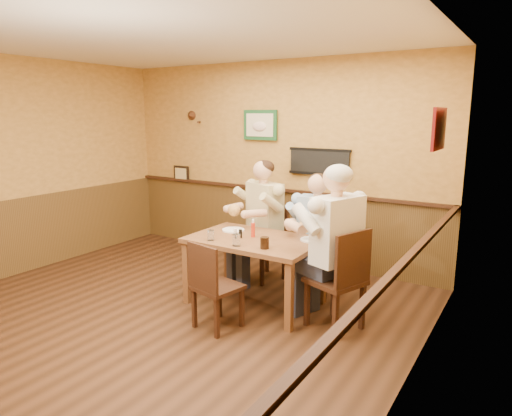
{
  "coord_description": "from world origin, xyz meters",
  "views": [
    {
      "loc": [
        3.23,
        -3.12,
        2.08
      ],
      "look_at": [
        0.72,
        0.88,
        1.1
      ],
      "focal_mm": 32.0,
      "sensor_mm": 36.0,
      "label": 1
    }
  ],
  "objects": [
    {
      "name": "diner_white_elder",
      "position": [
        1.65,
        0.85,
        0.73
      ],
      "size": [
        0.86,
        0.86,
        1.45
      ],
      "primitive_type": null,
      "rotation": [
        0.0,
        0.0,
        -1.93
      ],
      "color": "silver",
      "rests_on": "ground"
    },
    {
      "name": "cola_tumbler",
      "position": [
        0.97,
        0.65,
        0.81
      ],
      "size": [
        0.1,
        0.1,
        0.12
      ],
      "primitive_type": "cylinder",
      "rotation": [
        0.0,
        0.0,
        0.16
      ],
      "color": "black",
      "rests_on": "dining_table"
    },
    {
      "name": "water_glass_mid",
      "position": [
        0.67,
        0.58,
        0.81
      ],
      "size": [
        0.11,
        0.11,
        0.12
      ],
      "primitive_type": "cylinder",
      "rotation": [
        0.0,
        0.0,
        -0.41
      ],
      "color": "white",
      "rests_on": "dining_table"
    },
    {
      "name": "diner_blue_polo",
      "position": [
        1.12,
        1.57,
        0.64
      ],
      "size": [
        0.64,
        0.64,
        1.28
      ],
      "primitive_type": null,
      "rotation": [
        0.0,
        0.0,
        0.09
      ],
      "color": "#89A8CE",
      "rests_on": "ground"
    },
    {
      "name": "chair_back_left",
      "position": [
        0.36,
        1.65,
        0.48
      ],
      "size": [
        0.57,
        0.57,
        0.96
      ],
      "primitive_type": null,
      "rotation": [
        0.0,
        0.0,
        -0.37
      ],
      "color": "#391F12",
      "rests_on": "ground"
    },
    {
      "name": "chair_near_side",
      "position": [
        0.68,
        0.24,
        0.44
      ],
      "size": [
        0.48,
        0.48,
        0.88
      ],
      "primitive_type": null,
      "rotation": [
        0.0,
        0.0,
        2.95
      ],
      "color": "#391F12",
      "rests_on": "ground"
    },
    {
      "name": "chair_right_end",
      "position": [
        1.65,
        0.85,
        0.51
      ],
      "size": [
        0.6,
        0.6,
        1.02
      ],
      "primitive_type": null,
      "rotation": [
        0.0,
        0.0,
        -1.93
      ],
      "color": "#391F12",
      "rests_on": "ground"
    },
    {
      "name": "plate_far_right",
      "position": [
        1.24,
        1.18,
        0.76
      ],
      "size": [
        0.29,
        0.29,
        0.02
      ],
      "primitive_type": "cylinder",
      "rotation": [
        0.0,
        0.0,
        0.16
      ],
      "color": "silver",
      "rests_on": "dining_table"
    },
    {
      "name": "room",
      "position": [
        0.14,
        0.17,
        1.69
      ],
      "size": [
        5.02,
        5.03,
        2.81
      ],
      "color": "black",
      "rests_on": "ground"
    },
    {
      "name": "water_glass_left",
      "position": [
        0.32,
        0.61,
        0.8
      ],
      "size": [
        0.09,
        0.09,
        0.11
      ],
      "primitive_type": "cylinder",
      "rotation": [
        0.0,
        0.0,
        0.36
      ],
      "color": "white",
      "rests_on": "dining_table"
    },
    {
      "name": "plate_far_left",
      "position": [
        0.29,
        1.07,
        0.76
      ],
      "size": [
        0.31,
        0.31,
        0.02
      ],
      "primitive_type": "cylinder",
      "rotation": [
        0.0,
        0.0,
        0.21
      ],
      "color": "white",
      "rests_on": "dining_table"
    },
    {
      "name": "chair_back_right",
      "position": [
        1.12,
        1.57,
        0.45
      ],
      "size": [
        0.45,
        0.45,
        0.89
      ],
      "primitive_type": null,
      "rotation": [
        0.0,
        0.0,
        0.09
      ],
      "color": "#391F12",
      "rests_on": "ground"
    },
    {
      "name": "diner_tan_shirt",
      "position": [
        0.36,
        1.65,
        0.68
      ],
      "size": [
        0.81,
        0.81,
        1.36
      ],
      "primitive_type": null,
      "rotation": [
        0.0,
        0.0,
        -0.37
      ],
      "color": "beige",
      "rests_on": "ground"
    },
    {
      "name": "hot_sauce_bottle",
      "position": [
        0.63,
        0.96,
        0.84
      ],
      "size": [
        0.06,
        0.06,
        0.18
      ],
      "primitive_type": "cylinder",
      "rotation": [
        0.0,
        0.0,
        -0.41
      ],
      "color": "red",
      "rests_on": "dining_table"
    },
    {
      "name": "dining_table",
      "position": [
        0.67,
        0.93,
        0.66
      ],
      "size": [
        1.4,
        0.9,
        0.75
      ],
      "color": "brown",
      "rests_on": "ground"
    },
    {
      "name": "salt_shaker",
      "position": [
        0.47,
        0.86,
        0.8
      ],
      "size": [
        0.04,
        0.04,
        0.09
      ],
      "primitive_type": "cylinder",
      "rotation": [
        0.0,
        0.0,
        0.1
      ],
      "color": "white",
      "rests_on": "dining_table"
    },
    {
      "name": "pepper_shaker",
      "position": [
        0.54,
        0.86,
        0.8
      ],
      "size": [
        0.05,
        0.05,
        0.09
      ],
      "primitive_type": "cylinder",
      "rotation": [
        0.0,
        0.0,
        0.34
      ],
      "color": "black",
      "rests_on": "dining_table"
    }
  ]
}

